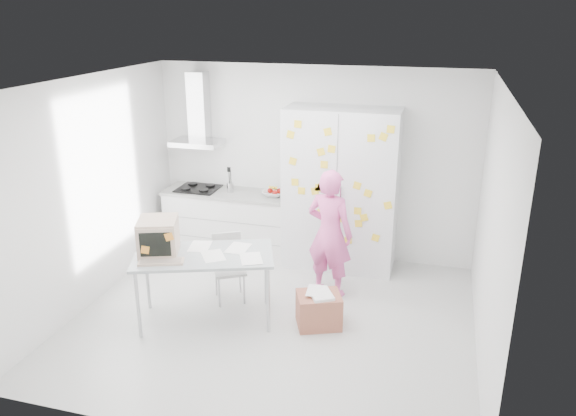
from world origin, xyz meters
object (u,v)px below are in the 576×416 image
(desk, at_px, (175,245))
(cardboard_box, at_px, (319,309))
(person, at_px, (330,233))
(chair, at_px, (228,263))

(desk, distance_m, cardboard_box, 1.77)
(person, relative_size, desk, 0.95)
(chair, xyz_separation_m, cardboard_box, (1.22, -0.35, -0.27))
(person, height_order, desk, person)
(desk, distance_m, chair, 0.87)
(desk, relative_size, cardboard_box, 2.88)
(person, relative_size, chair, 1.96)
(desk, xyz_separation_m, cardboard_box, (1.58, 0.29, -0.73))
(person, distance_m, cardboard_box, 1.00)
(desk, height_order, cardboard_box, desk)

